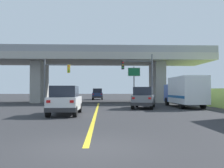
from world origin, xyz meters
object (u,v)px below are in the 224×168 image
Objects in this scene: box_truck at (185,91)px; suv_lead at (65,100)px; sedan_oncoming at (98,94)px; suv_crossing at (144,98)px; highway_sign at (134,76)px; traffic_signal_nearside at (142,73)px; traffic_signal_farside at (53,76)px.

suv_lead is at bearing -146.67° from box_truck.
sedan_oncoming is (1.70, 27.98, -0.00)m from suv_lead.
highway_sign reaches higher than suv_crossing.
traffic_signal_nearside reaches higher than suv_lead.
highway_sign reaches higher than suv_lead.
traffic_signal_farside reaches higher than suv_lead.
box_truck is at bearing -66.27° from sedan_oncoming.
traffic_signal_farside is (-4.89, -15.98, 2.42)m from sedan_oncoming.
traffic_signal_farside is at bearing 104.90° from suv_lead.
box_truck is at bearing 29.89° from suv_crossing.
traffic_signal_farside is 10.35m from highway_sign.
box_truck is 8.99m from highway_sign.
traffic_signal_nearside reaches higher than highway_sign.
sedan_oncoming is at bearing 86.53° from suv_lead.
suv_crossing is 0.98× the size of highway_sign.
traffic_signal_nearside is 1.23× the size of highway_sign.
suv_crossing is 22.55m from sedan_oncoming.
traffic_signal_farside reaches higher than highway_sign.
suv_lead is at bearing -123.05° from suv_crossing.
suv_crossing is 0.80× the size of traffic_signal_nearside.
suv_lead is at bearing -75.10° from traffic_signal_farside.
traffic_signal_farside is (-3.19, 12.00, 2.42)m from suv_lead.
suv_crossing and sedan_oncoming have the same top height.
suv_crossing is at bearing 42.43° from suv_lead.
suv_lead is 0.84× the size of traffic_signal_farside.
traffic_signal_nearside is at bearing 130.82° from box_truck.
suv_lead is 8.81m from suv_crossing.
suv_lead and suv_crossing have the same top height.
traffic_signal_nearside is (7.22, 11.35, 2.74)m from suv_lead.
box_truck is 14.98m from traffic_signal_farside.
box_truck is 5.96m from traffic_signal_nearside.
box_truck is at bearing 33.33° from suv_lead.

